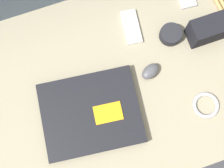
# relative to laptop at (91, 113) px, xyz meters

# --- Properties ---
(ground_plane) EXTENTS (8.00, 8.00, 0.00)m
(ground_plane) POSITION_rel_laptop_xyz_m (0.10, 0.07, -0.11)
(ground_plane) COLOR #38383D
(couch_seat) EXTENTS (1.16, 0.69, 0.10)m
(couch_seat) POSITION_rel_laptop_xyz_m (0.10, 0.07, -0.06)
(couch_seat) COLOR gray
(couch_seat) RESTS_ON ground_plane
(laptop) EXTENTS (0.34, 0.29, 0.03)m
(laptop) POSITION_rel_laptop_xyz_m (0.00, 0.00, 0.00)
(laptop) COLOR black
(laptop) RESTS_ON couch_seat
(computer_mouse) EXTENTS (0.08, 0.07, 0.03)m
(computer_mouse) POSITION_rel_laptop_xyz_m (0.23, 0.07, 0.00)
(computer_mouse) COLOR #4C4C51
(computer_mouse) RESTS_ON couch_seat
(speaker_puck) EXTENTS (0.08, 0.08, 0.03)m
(speaker_puck) POSITION_rel_laptop_xyz_m (0.34, 0.17, 0.00)
(speaker_puck) COLOR black
(speaker_puck) RESTS_ON couch_seat
(phone_black) EXTENTS (0.07, 0.13, 0.01)m
(phone_black) POSITION_rel_laptop_xyz_m (0.23, 0.24, -0.01)
(phone_black) COLOR silver
(phone_black) RESTS_ON couch_seat
(camera_pouch) EXTENTS (0.14, 0.07, 0.09)m
(camera_pouch) POSITION_rel_laptop_xyz_m (0.46, 0.13, 0.03)
(camera_pouch) COLOR black
(camera_pouch) RESTS_ON couch_seat
(cable_coil) EXTENTS (0.09, 0.09, 0.01)m
(cable_coil) POSITION_rel_laptop_xyz_m (0.37, -0.10, -0.01)
(cable_coil) COLOR #B2B2B7
(cable_coil) RESTS_ON couch_seat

